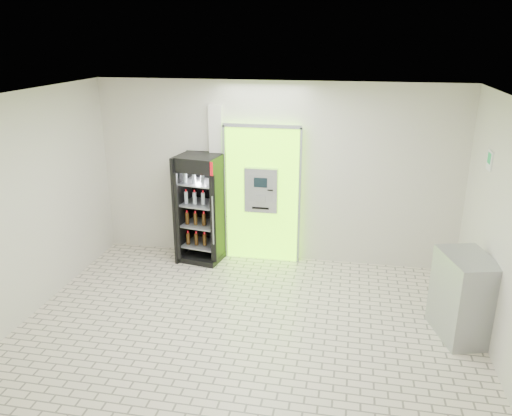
# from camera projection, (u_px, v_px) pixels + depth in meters

# --- Properties ---
(ground) EXTENTS (6.00, 6.00, 0.00)m
(ground) POSITION_uv_depth(u_px,v_px,m) (244.00, 336.00, 6.41)
(ground) COLOR beige
(ground) RESTS_ON ground
(room_shell) EXTENTS (6.00, 6.00, 6.00)m
(room_shell) POSITION_uv_depth(u_px,v_px,m) (243.00, 200.00, 5.80)
(room_shell) COLOR beige
(room_shell) RESTS_ON ground
(atm_assembly) EXTENTS (1.30, 0.24, 2.33)m
(atm_assembly) POSITION_uv_depth(u_px,v_px,m) (262.00, 193.00, 8.30)
(atm_assembly) COLOR #7BF60E
(atm_assembly) RESTS_ON ground
(pillar) EXTENTS (0.22, 0.11, 2.60)m
(pillar) POSITION_uv_depth(u_px,v_px,m) (217.00, 183.00, 8.43)
(pillar) COLOR silver
(pillar) RESTS_ON ground
(beverage_cooler) EXTENTS (0.78, 0.74, 1.83)m
(beverage_cooler) POSITION_uv_depth(u_px,v_px,m) (201.00, 210.00, 8.37)
(beverage_cooler) COLOR black
(beverage_cooler) RESTS_ON ground
(steel_cabinet) EXTENTS (0.76, 0.94, 1.10)m
(steel_cabinet) POSITION_uv_depth(u_px,v_px,m) (464.00, 297.00, 6.27)
(steel_cabinet) COLOR #97999E
(steel_cabinet) RESTS_ON ground
(exit_sign) EXTENTS (0.02, 0.22, 0.26)m
(exit_sign) POSITION_uv_depth(u_px,v_px,m) (490.00, 160.00, 6.48)
(exit_sign) COLOR white
(exit_sign) RESTS_ON room_shell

